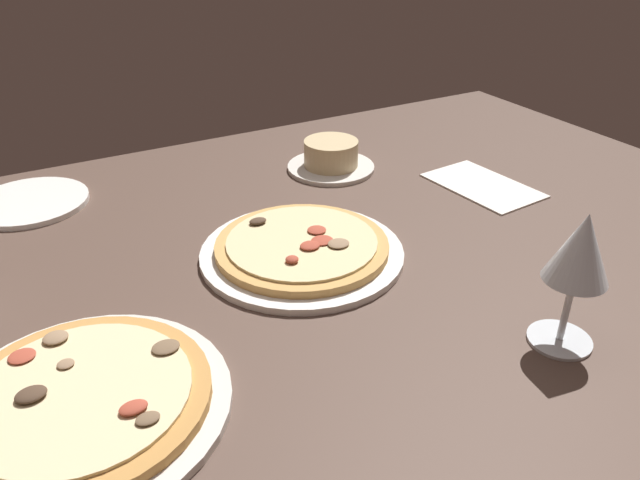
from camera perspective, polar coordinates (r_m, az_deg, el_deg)
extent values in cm
cube|color=brown|center=(86.68, 1.68, -3.11)|extent=(150.00, 110.00, 4.00)
cylinder|color=white|center=(86.57, -1.68, -1.21)|extent=(28.66, 28.66, 1.00)
cylinder|color=tan|center=(86.01, -1.69, -0.58)|extent=(24.38, 24.38, 1.20)
cylinder|color=beige|center=(85.61, -1.70, -0.12)|extent=(21.17, 21.17, 0.40)
ellipsoid|color=#AD4733|center=(85.01, 0.19, -0.02)|extent=(3.14, 2.84, 0.40)
ellipsoid|color=#AD4733|center=(87.55, -0.30, 0.95)|extent=(2.69, 2.63, 0.50)
ellipsoid|color=#937556|center=(84.08, 1.48, -0.34)|extent=(3.06, 2.71, 0.53)
ellipsoid|color=#4C3828|center=(90.07, -5.80, 1.76)|extent=(2.58, 1.82, 0.78)
ellipsoid|color=#AD4733|center=(83.56, -0.94, -0.51)|extent=(2.81, 2.46, 0.60)
ellipsoid|color=#AD4733|center=(80.32, -2.62, -1.81)|extent=(1.74, 1.73, 0.79)
cylinder|color=silver|center=(67.03, -21.06, -14.24)|extent=(29.16, 29.16, 1.00)
cylinder|color=#C68C47|center=(66.31, -21.23, -13.55)|extent=(25.26, 25.26, 1.20)
cylinder|color=beige|center=(65.79, -21.36, -13.04)|extent=(21.45, 21.45, 0.40)
ellipsoid|color=#937556|center=(72.89, -23.35, -8.31)|extent=(2.69, 2.46, 0.65)
ellipsoid|color=brown|center=(60.56, -15.70, -15.66)|extent=(2.28, 1.73, 0.48)
ellipsoid|color=#937556|center=(69.06, -22.55, -10.57)|extent=(1.74, 1.66, 0.42)
ellipsoid|color=#4C3828|center=(66.47, -25.26, -12.84)|extent=(2.97, 2.36, 0.79)
ellipsoid|color=#AD4733|center=(71.91, -25.95, -9.66)|extent=(2.77, 2.59, 0.42)
ellipsoid|color=#AD4733|center=(61.79, -16.95, -14.66)|extent=(2.71, 1.92, 0.68)
ellipsoid|color=brown|center=(67.94, -14.14, -9.61)|extent=(2.98, 2.51, 0.50)
cylinder|color=silver|center=(114.57, 1.02, 6.76)|extent=(16.08, 16.08, 0.80)
cylinder|color=#D1B784|center=(113.52, 1.03, 8.06)|extent=(9.95, 9.95, 4.77)
cylinder|color=silver|center=(76.21, 21.32, -8.61)|extent=(7.25, 7.25, 0.40)
cylinder|color=silver|center=(73.82, 21.92, -6.01)|extent=(0.80, 0.80, 8.07)
cone|color=silver|center=(69.78, 23.13, -0.64)|extent=(6.99, 6.99, 7.92)
cone|color=#5B0F19|center=(70.97, 22.73, -2.39)|extent=(2.31, 2.31, 2.91)
cylinder|color=white|center=(111.77, -25.37, 3.20)|extent=(18.69, 18.69, 0.90)
cube|color=white|center=(111.40, 14.86, 4.91)|extent=(13.66, 20.24, 0.30)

